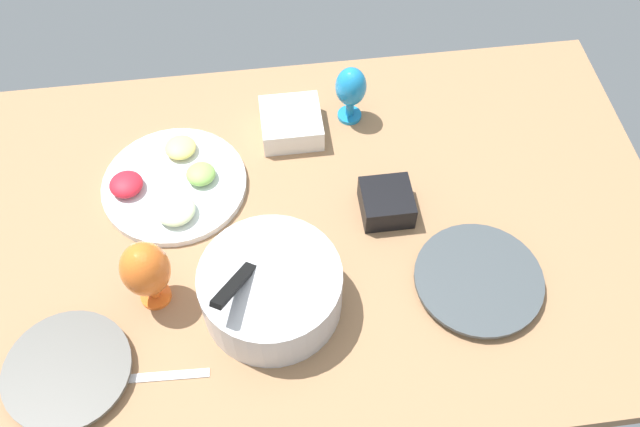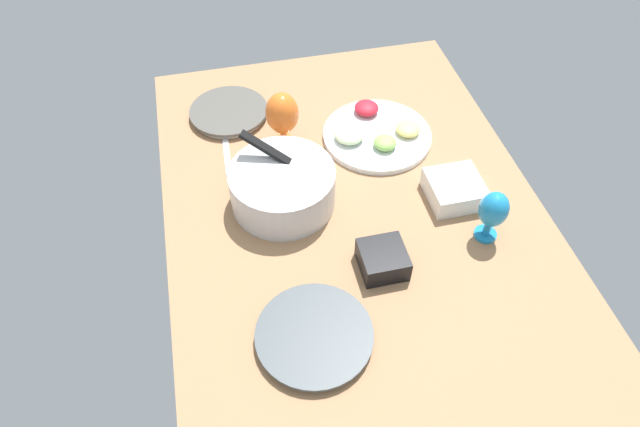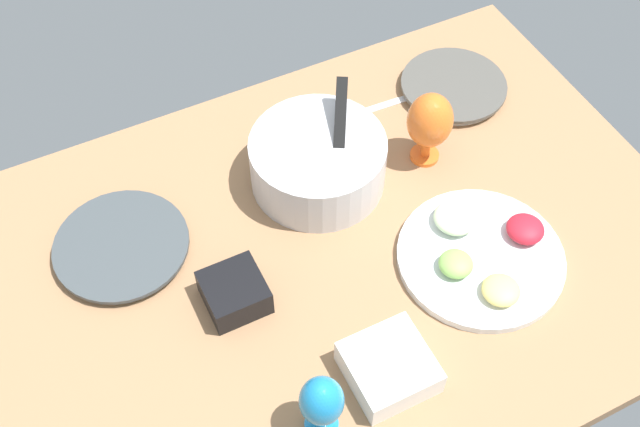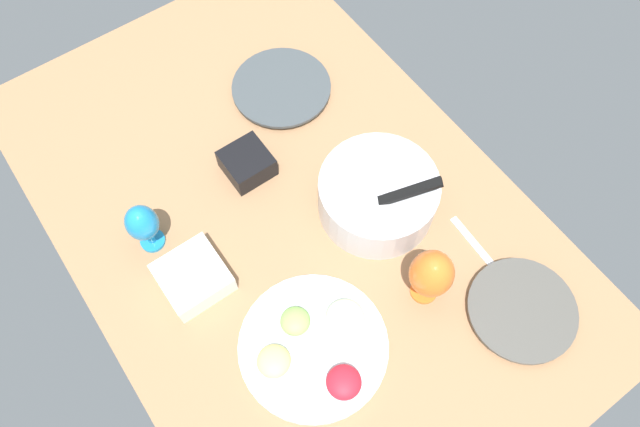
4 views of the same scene
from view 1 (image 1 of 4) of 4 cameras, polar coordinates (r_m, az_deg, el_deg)
The scene contains 10 objects.
ground_plane at distance 157.67cm, azimuth -0.19°, elevation -1.27°, with size 160.00×104.00×4.00cm, color #99704C.
dinner_plate_left at distance 150.69cm, azimuth 12.99°, elevation -5.42°, with size 27.50×27.50×2.50cm.
dinner_plate_right at distance 146.71cm, azimuth -20.18°, elevation -12.16°, with size 25.20×25.20×2.52cm.
mixing_bowl at distance 140.49cm, azimuth -4.10°, elevation -6.22°, with size 29.04×29.04×19.01cm.
fruit_platter at distance 164.16cm, azimuth -12.09°, elevation 2.39°, with size 33.79×33.79×5.35cm.
hurricane_glass_orange at distance 140.95cm, azimuth -14.27°, elevation -4.59°, with size 9.94×9.94×18.31cm.
hurricane_glass_blue at distance 169.57cm, azimuth 2.57°, elevation 10.30°, with size 7.65×7.65×15.84cm.
square_bowl_black at distance 155.91cm, azimuth 5.55°, elevation 0.99°, with size 11.47×11.47×6.39cm.
square_bowl_white at distance 170.63cm, azimuth -2.41°, elevation 7.57°, with size 14.69×14.69×6.20cm.
fork_by_right_plate at distance 142.21cm, azimuth -12.85°, elevation -12.99°, with size 18.00×1.80×0.60cm, color silver.
Camera 1 is at (10.67, 86.25, 129.56)cm, focal length 38.57 mm.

